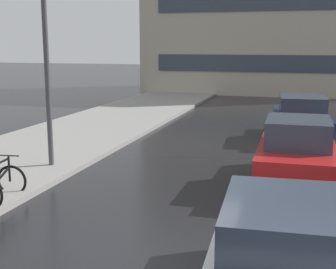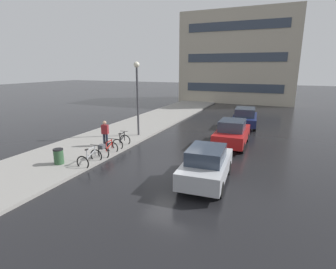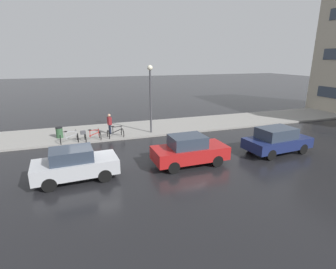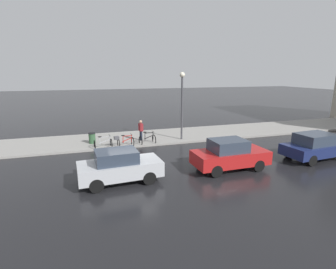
{
  "view_description": "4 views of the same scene",
  "coord_description": "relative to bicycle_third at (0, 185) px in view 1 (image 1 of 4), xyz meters",
  "views": [
    {
      "loc": [
        2.15,
        -6.48,
        3.4
      ],
      "look_at": [
        -0.92,
        3.98,
        1.29
      ],
      "focal_mm": 50.0,
      "sensor_mm": 36.0,
      "label": 1
    },
    {
      "loc": [
        4.6,
        -11.2,
        4.81
      ],
      "look_at": [
        -1.11,
        2.14,
        1.08
      ],
      "focal_mm": 28.0,
      "sensor_mm": 36.0,
      "label": 2
    },
    {
      "loc": [
        14.39,
        -0.56,
        5.69
      ],
      "look_at": [
        0.16,
        4.37,
        1.26
      ],
      "focal_mm": 28.0,
      "sensor_mm": 36.0,
      "label": 3
    },
    {
      "loc": [
        13.93,
        -2.29,
        5.17
      ],
      "look_at": [
        -0.36,
        2.2,
        1.59
      ],
      "focal_mm": 28.0,
      "sensor_mm": 36.0,
      "label": 4
    }
  ],
  "objects": [
    {
      "name": "ground_plane",
      "position": [
        4.06,
        -1.8,
        -0.4
      ],
      "size": [
        140.0,
        140.0,
        0.0
      ],
      "primitive_type": "plane",
      "color": "black"
    },
    {
      "name": "sidewalk_kerb",
      "position": [
        -1.94,
        8.2,
        -0.33
      ],
      "size": [
        4.8,
        60.0,
        0.14
      ],
      "primitive_type": "cube",
      "color": "gray",
      "rests_on": "ground"
    },
    {
      "name": "bicycle_third",
      "position": [
        0.0,
        0.0,
        0.0
      ],
      "size": [
        0.84,
        1.18,
        0.99
      ],
      "color": "black",
      "rests_on": "ground"
    },
    {
      "name": "car_silver",
      "position": [
        6.06,
        -2.77,
        0.4
      ],
      "size": [
        1.96,
        3.99,
        1.6
      ],
      "color": "#B2B5BA",
      "rests_on": "ground"
    },
    {
      "name": "car_red",
      "position": [
        6.11,
        3.14,
        0.42
      ],
      "size": [
        1.86,
        4.1,
        1.67
      ],
      "color": "#AD1919",
      "rests_on": "ground"
    },
    {
      "name": "car_navy",
      "position": [
        6.14,
        9.0,
        0.41
      ],
      "size": [
        2.18,
        4.24,
        1.6
      ],
      "color": "navy",
      "rests_on": "ground"
    },
    {
      "name": "streetlamp",
      "position": [
        -0.37,
        2.78,
        3.01
      ],
      "size": [
        0.39,
        0.39,
        5.18
      ],
      "color": "#424247",
      "rests_on": "ground"
    },
    {
      "name": "building_facade_main",
      "position": [
        2.73,
        26.31,
        5.63
      ],
      "size": [
        15.34,
        7.13,
        12.06
      ],
      "color": "#B2A893",
      "rests_on": "ground"
    }
  ]
}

